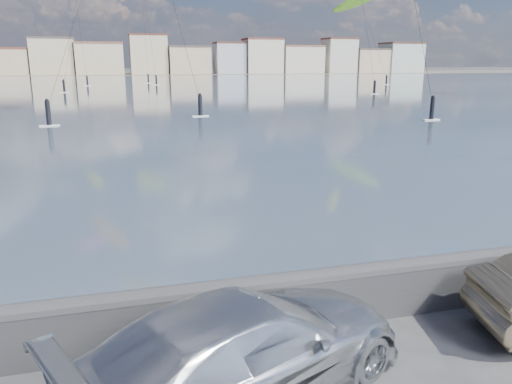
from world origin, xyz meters
TOP-DOWN VIEW (x-y plane):
  - bay_water at (0.00, 91.50)m, footprint 500.00×177.00m
  - far_shore_strip at (0.00, 200.00)m, footprint 500.00×60.00m
  - seawall at (0.00, 2.70)m, footprint 400.00×0.36m
  - far_buildings at (1.31, 186.00)m, footprint 240.79×13.26m
  - car_silver at (0.04, 1.13)m, footprint 5.60×4.03m
  - kitesurfer_9 at (37.68, 72.60)m, footprint 9.84×15.24m

SIDE VIEW (x-z plane):
  - bay_water at x=0.00m, z-range 0.01..0.01m
  - far_shore_strip at x=0.00m, z-range 0.01..0.01m
  - seawall at x=0.00m, z-range 0.04..1.12m
  - car_silver at x=0.04m, z-range 0.00..1.51m
  - far_buildings at x=1.31m, z-range -1.27..13.33m
  - kitesurfer_9 at x=37.68m, z-range 5.66..22.63m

